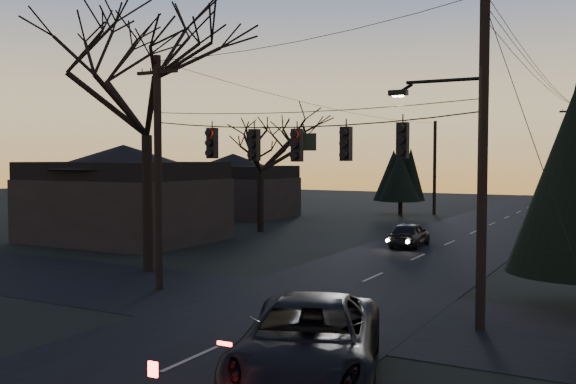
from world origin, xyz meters
The scene contains 14 objects.
main_road centered at (0.00, 20.00, 0.01)m, with size 8.00×120.00×0.02m, color black.
cross_road centered at (0.00, 10.00, 0.01)m, with size 60.00×7.00×0.02m, color black.
utility_pole_right centered at (5.50, 10.00, 0.00)m, with size 5.00×0.30×10.00m, color black, non-canonical shape.
utility_pole_left centered at (-6.00, 10.00, 0.00)m, with size 1.80×0.30×8.50m, color black, non-canonical shape.
utility_pole_far_r centered at (5.50, 38.00, 0.00)m, with size 1.80×0.30×8.50m, color black, non-canonical shape.
utility_pole_far_l centered at (-6.00, 46.00, 0.00)m, with size 0.30×0.30×8.00m, color black, non-canonical shape.
span_signal_assembly centered at (-0.24, 10.00, 5.28)m, with size 11.50×0.44×1.54m.
bare_tree_left centered at (-8.92, 12.76, 8.08)m, with size 9.66×9.66×11.56m.
bare_tree_dist centered at (-12.33, 27.66, 5.54)m, with size 6.19×6.19×7.94m.
evergreen_dist centered at (-8.49, 44.42, 3.64)m, with size 3.64×3.64×6.09m.
house_left_near centered at (-17.00, 20.00, 2.80)m, with size 10.00×8.00×5.60m.
house_left_far centered at (-20.00, 36.00, 2.60)m, with size 9.00×7.00×5.20m.
suv_near centered at (3.20, 3.92, 0.88)m, with size 2.90×6.30×1.75m, color black.
sedan_oncoming_a centered at (-1.54, 25.39, 0.67)m, with size 1.58×3.92×1.34m, color black.
Camera 1 is at (9.27, -8.12, 4.80)m, focal length 40.00 mm.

